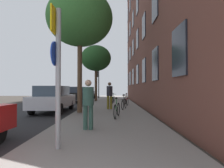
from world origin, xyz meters
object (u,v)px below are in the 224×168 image
Objects in this scene: bicycle_0 at (117,110)px; car_3 at (88,92)px; pedestrian_1 at (110,94)px; sign_post at (57,65)px; tree_far at (96,58)px; tree_near at (80,19)px; bicycle_2 at (126,100)px; pedestrian_0 at (88,101)px; bicycle_1 at (124,103)px; traffic_light at (98,79)px; car_2 at (78,94)px; car_1 at (54,99)px; bicycle_3 at (113,99)px.

bicycle_0 is 0.40× the size of car_3.
pedestrian_1 is 0.44× the size of car_3.
tree_far is (-0.57, 16.40, 2.70)m from sign_post.
sign_post is 0.46× the size of tree_near.
bicycle_2 is 3.32m from pedestrian_1.
pedestrian_0 is at bearing 77.10° from sign_post.
car_3 is (-4.86, 13.02, 0.35)m from bicycle_2.
pedestrian_0 is (-1.55, -6.09, 0.57)m from bicycle_1.
traffic_light is 15.07m from tree_near.
bicycle_0 is 20.08m from car_3.
bicycle_1 is at bearing 81.19° from bicycle_0.
car_3 is (-1.90, 17.85, -4.61)m from tree_near.
car_2 is at bearing 119.44° from bicycle_1.
traffic_light is 0.93× the size of car_2.
car_1 is (-4.45, -0.49, 0.34)m from bicycle_1.
bicycle_1 is 0.36× the size of car_1.
car_1 is at bearing -102.03° from tree_far.
bicycle_1 is 1.15m from pedestrian_1.
bicycle_1 reaches higher than bicycle_0.
car_2 is (0.02, 8.34, -0.00)m from car_1.
bicycle_0 is at bearing -98.81° from bicycle_1.
tree_near reaches higher than bicycle_1.
car_1 is at bearing -142.80° from bicycle_2.
tree_far is at bearing 119.67° from bicycle_2.
traffic_light is at bearing -59.86° from car_3.
pedestrian_0 is 6.30m from pedestrian_1.
bicycle_1 is (2.74, -13.14, -2.16)m from traffic_light.
tree_far is 3.69× the size of bicycle_1.
car_3 is (-3.96, 19.68, 0.35)m from bicycle_0.
traffic_light reaches higher than car_3.
pedestrian_1 is at bearing -65.59° from car_2.
sign_post is at bearing -95.76° from bicycle_3.
tree_near reaches higher than car_2.
pedestrian_0 is (-1.90, -9.25, 0.58)m from bicycle_2.
traffic_light reaches higher than bicycle_2.
tree_near is at bearing 138.54° from bicycle_0.
traffic_light reaches higher than sign_post.
tree_far is 12.70m from bicycle_0.
tree_near is 4.25× the size of bicycle_1.
traffic_light reaches higher than pedestrian_0.
pedestrian_1 is (1.63, -8.13, -3.60)m from tree_far.
car_3 is (-1.77, 3.04, -1.82)m from traffic_light.
pedestrian_1 is (-1.30, -2.98, 0.64)m from bicycle_2.
pedestrian_0 is at bearing -86.47° from traffic_light.
tree_far is at bearing 13.89° from car_2.
pedestrian_1 is (1.06, 8.27, -0.90)m from sign_post.
bicycle_1 is 0.98× the size of pedestrian_0.
tree_near is 18.53m from car_3.
bicycle_3 is 0.39× the size of car_3.
tree_far is 5.70m from bicycle_3.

